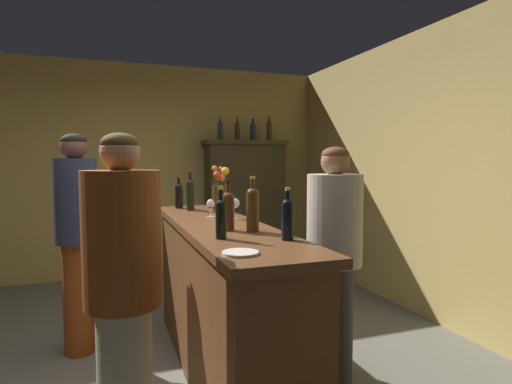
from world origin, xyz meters
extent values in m
plane|color=#646357|center=(0.00, 0.00, 0.00)|extent=(7.33, 7.33, 0.00)
cube|color=tan|center=(0.00, 2.88, 1.38)|extent=(5.37, 0.12, 2.75)
cube|color=tan|center=(2.69, 0.00, 1.38)|extent=(0.12, 5.76, 2.75)
cube|color=brown|center=(0.51, -0.09, 0.51)|extent=(0.49, 2.32, 1.03)
cube|color=brown|center=(0.51, -0.09, 1.05)|extent=(0.55, 2.42, 0.05)
cube|color=#392F1C|center=(1.57, 2.58, 0.89)|extent=(1.05, 0.35, 1.78)
cube|color=#39321A|center=(1.57, 2.58, 1.75)|extent=(1.13, 0.41, 0.06)
cylinder|color=black|center=(0.39, 0.92, 1.17)|extent=(0.07, 0.07, 0.19)
sphere|color=black|center=(0.39, 0.92, 1.26)|extent=(0.07, 0.07, 0.07)
cylinder|color=black|center=(0.39, 0.92, 1.31)|extent=(0.03, 0.03, 0.09)
cylinder|color=red|center=(0.39, 0.92, 1.36)|extent=(0.03, 0.03, 0.02)
cylinder|color=#4C2714|center=(0.48, -0.40, 1.18)|extent=(0.07, 0.07, 0.20)
sphere|color=#4C2714|center=(0.48, -0.40, 1.28)|extent=(0.07, 0.07, 0.07)
cylinder|color=#4C2714|center=(0.48, -0.40, 1.32)|extent=(0.03, 0.03, 0.09)
cylinder|color=black|center=(0.48, -0.40, 1.38)|extent=(0.03, 0.03, 0.02)
cylinder|color=black|center=(0.36, -0.65, 1.17)|extent=(0.06, 0.06, 0.19)
sphere|color=black|center=(0.36, -0.65, 1.26)|extent=(0.06, 0.06, 0.06)
cylinder|color=black|center=(0.36, -0.65, 1.30)|extent=(0.03, 0.03, 0.08)
cylinder|color=gold|center=(0.36, -0.65, 1.35)|extent=(0.03, 0.03, 0.02)
cylinder|color=black|center=(0.46, 0.72, 1.19)|extent=(0.07, 0.07, 0.23)
sphere|color=black|center=(0.46, 0.72, 1.31)|extent=(0.07, 0.07, 0.07)
cylinder|color=black|center=(0.46, 0.72, 1.36)|extent=(0.03, 0.03, 0.09)
cylinder|color=red|center=(0.46, 0.72, 1.41)|extent=(0.03, 0.03, 0.02)
cylinder|color=black|center=(0.69, -0.81, 1.17)|extent=(0.07, 0.07, 0.19)
sphere|color=black|center=(0.69, -0.81, 1.27)|extent=(0.07, 0.07, 0.07)
cylinder|color=black|center=(0.69, -0.81, 1.31)|extent=(0.03, 0.03, 0.08)
cylinder|color=gold|center=(0.69, -0.81, 1.35)|extent=(0.03, 0.03, 0.02)
cylinder|color=#443315|center=(0.60, -0.49, 1.19)|extent=(0.08, 0.08, 0.23)
sphere|color=#443315|center=(0.60, -0.49, 1.30)|extent=(0.08, 0.08, 0.08)
cylinder|color=#443315|center=(0.60, -0.49, 1.35)|extent=(0.03, 0.03, 0.09)
cylinder|color=gold|center=(0.60, -0.49, 1.40)|extent=(0.03, 0.03, 0.02)
cylinder|color=white|center=(0.52, 0.24, 1.08)|extent=(0.07, 0.07, 0.00)
cylinder|color=white|center=(0.52, 0.24, 1.11)|extent=(0.01, 0.01, 0.06)
ellipsoid|color=white|center=(0.52, 0.24, 1.18)|extent=(0.06, 0.06, 0.07)
ellipsoid|color=maroon|center=(0.52, 0.24, 1.16)|extent=(0.05, 0.05, 0.03)
cylinder|color=white|center=(0.66, 0.09, 1.08)|extent=(0.06, 0.06, 0.00)
cylinder|color=white|center=(0.66, 0.09, 1.12)|extent=(0.01, 0.01, 0.07)
ellipsoid|color=white|center=(0.66, 0.09, 1.19)|extent=(0.08, 0.08, 0.08)
cylinder|color=#43301A|center=(0.69, 0.59, 1.18)|extent=(0.13, 0.13, 0.22)
cylinder|color=#38602D|center=(0.73, 0.59, 1.31)|extent=(0.01, 0.01, 0.21)
sphere|color=gold|center=(0.73, 0.59, 1.42)|extent=(0.07, 0.07, 0.07)
cylinder|color=#38602D|center=(0.71, 0.64, 1.32)|extent=(0.01, 0.01, 0.23)
sphere|color=red|center=(0.71, 0.64, 1.44)|extent=(0.04, 0.04, 0.04)
cylinder|color=#38602D|center=(0.68, 0.62, 1.29)|extent=(0.01, 0.01, 0.16)
sphere|color=orange|center=(0.68, 0.62, 1.36)|extent=(0.05, 0.05, 0.05)
cylinder|color=#38602D|center=(0.64, 0.60, 1.32)|extent=(0.01, 0.01, 0.23)
sphere|color=orange|center=(0.64, 0.60, 1.44)|extent=(0.05, 0.05, 0.05)
cylinder|color=#38602D|center=(0.65, 0.55, 1.30)|extent=(0.01, 0.01, 0.18)
sphere|color=red|center=(0.65, 0.55, 1.39)|extent=(0.06, 0.06, 0.06)
cylinder|color=#38602D|center=(0.69, 0.57, 1.28)|extent=(0.01, 0.01, 0.15)
sphere|color=orange|center=(0.69, 0.57, 1.36)|extent=(0.06, 0.06, 0.06)
cylinder|color=white|center=(0.35, -1.05, 1.08)|extent=(0.17, 0.17, 0.01)
cylinder|color=#1D2F35|center=(1.22, 2.58, 1.89)|extent=(0.07, 0.07, 0.21)
sphere|color=#1D2F35|center=(1.22, 2.58, 1.99)|extent=(0.07, 0.07, 0.07)
cylinder|color=#1D2F35|center=(1.22, 2.58, 2.04)|extent=(0.02, 0.02, 0.09)
cylinder|color=gold|center=(1.22, 2.58, 2.09)|extent=(0.02, 0.02, 0.02)
cylinder|color=#44281F|center=(1.46, 2.58, 1.89)|extent=(0.07, 0.07, 0.21)
sphere|color=#44281F|center=(1.46, 2.58, 1.99)|extent=(0.07, 0.07, 0.07)
cylinder|color=#44281F|center=(1.46, 2.58, 2.03)|extent=(0.03, 0.03, 0.08)
cylinder|color=black|center=(1.46, 2.58, 2.08)|extent=(0.03, 0.03, 0.02)
cylinder|color=#192C3A|center=(1.68, 2.58, 1.88)|extent=(0.08, 0.08, 0.20)
sphere|color=#192C3A|center=(1.68, 2.58, 1.98)|extent=(0.08, 0.08, 0.08)
cylinder|color=#192C3A|center=(1.68, 2.58, 2.02)|extent=(0.03, 0.03, 0.08)
cylinder|color=black|center=(1.68, 2.58, 2.07)|extent=(0.03, 0.03, 0.02)
cylinder|color=#432D1E|center=(1.92, 2.58, 1.90)|extent=(0.07, 0.07, 0.24)
sphere|color=#432D1E|center=(1.92, 2.58, 2.02)|extent=(0.07, 0.07, 0.07)
cylinder|color=#432D1E|center=(1.92, 2.58, 2.06)|extent=(0.03, 0.03, 0.09)
cylinder|color=red|center=(1.92, 2.58, 2.11)|extent=(0.03, 0.03, 0.02)
cylinder|color=brown|center=(-0.45, 0.63, 0.44)|extent=(0.23, 0.23, 0.87)
cylinder|color=#28334B|center=(-0.45, 0.63, 1.20)|extent=(0.32, 0.32, 0.65)
sphere|color=brown|center=(-0.45, 0.63, 1.61)|extent=(0.20, 0.20, 0.20)
ellipsoid|color=black|center=(-0.45, 0.63, 1.65)|extent=(0.19, 0.19, 0.11)
cylinder|color=brown|center=(-0.16, -0.80, 1.14)|extent=(0.36, 0.36, 0.64)
sphere|color=tan|center=(-0.16, -0.80, 1.54)|extent=(0.18, 0.18, 0.18)
ellipsoid|color=#4F3C1B|center=(-0.16, -0.80, 1.58)|extent=(0.17, 0.17, 0.10)
cylinder|color=#302C2C|center=(1.21, -0.41, 0.40)|extent=(0.27, 0.27, 0.80)
cylinder|color=#AFA697|center=(1.21, -0.41, 1.11)|extent=(0.37, 0.37, 0.61)
sphere|color=#8A5D3E|center=(1.21, -0.41, 1.50)|extent=(0.19, 0.19, 0.19)
ellipsoid|color=brown|center=(1.21, -0.41, 1.54)|extent=(0.18, 0.18, 0.11)
camera|label=1|loc=(-0.23, -2.85, 1.50)|focal=29.47mm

